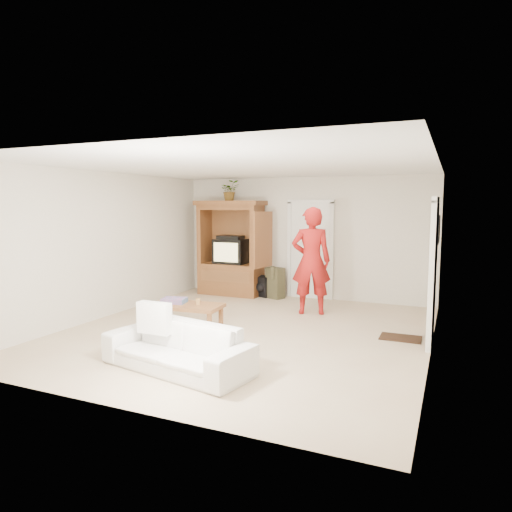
{
  "coord_description": "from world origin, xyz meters",
  "views": [
    {
      "loc": [
        2.97,
        -6.43,
        2.02
      ],
      "look_at": [
        -0.09,
        0.6,
        1.15
      ],
      "focal_mm": 32.0,
      "sensor_mm": 36.0,
      "label": 1
    }
  ],
  "objects_px": {
    "sofa": "(177,347)",
    "coffee_table": "(189,307)",
    "man": "(311,261)",
    "armoire": "(232,254)"
  },
  "relations": [
    {
      "from": "armoire",
      "to": "man",
      "type": "xyz_separation_m",
      "value": [
        2.16,
        -1.06,
        0.08
      ]
    },
    {
      "from": "man",
      "to": "sofa",
      "type": "bearing_deg",
      "value": 59.33
    },
    {
      "from": "armoire",
      "to": "man",
      "type": "bearing_deg",
      "value": -26.14
    },
    {
      "from": "man",
      "to": "sofa",
      "type": "distance_m",
      "value": 3.59
    },
    {
      "from": "sofa",
      "to": "coffee_table",
      "type": "distance_m",
      "value": 1.88
    },
    {
      "from": "armoire",
      "to": "coffee_table",
      "type": "xyz_separation_m",
      "value": [
        0.64,
        -2.85,
        -0.56
      ]
    },
    {
      "from": "sofa",
      "to": "coffee_table",
      "type": "height_order",
      "value": "sofa"
    },
    {
      "from": "man",
      "to": "coffee_table",
      "type": "height_order",
      "value": "man"
    },
    {
      "from": "armoire",
      "to": "man",
      "type": "relative_size",
      "value": 1.06
    },
    {
      "from": "sofa",
      "to": "coffee_table",
      "type": "bearing_deg",
      "value": 128.4
    }
  ]
}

